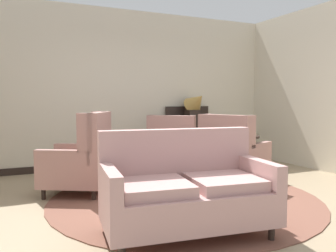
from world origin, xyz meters
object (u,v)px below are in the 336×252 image
(armchair_far_left, at_px, (232,154))
(sideboard, at_px, (192,137))
(porcelain_vase, at_px, (168,150))
(armchair_back_corner, at_px, (173,149))
(side_table, at_px, (242,154))
(coffee_table, at_px, (170,167))
(settee, at_px, (186,191))
(armchair_foreground_right, at_px, (82,160))
(gramophone, at_px, (196,103))

(armchair_far_left, xyz_separation_m, sideboard, (0.22, 1.70, 0.08))
(porcelain_vase, height_order, armchair_back_corner, armchair_back_corner)
(armchair_back_corner, height_order, side_table, armchair_back_corner)
(side_table, bearing_deg, coffee_table, -166.06)
(settee, xyz_separation_m, armchair_foreground_right, (-0.62, 1.85, 0.05))
(coffee_table, bearing_deg, armchair_back_corner, 62.70)
(gramophone, bearing_deg, sideboard, 119.05)
(settee, relative_size, sideboard, 1.44)
(porcelain_vase, xyz_separation_m, gramophone, (1.52, 1.96, 0.60))
(armchair_back_corner, xyz_separation_m, side_table, (0.69, -1.00, 0.00))
(armchair_foreground_right, height_order, gramophone, gramophone)
(side_table, bearing_deg, armchair_foreground_right, 172.39)
(coffee_table, relative_size, sideboard, 0.87)
(coffee_table, height_order, armchair_foreground_right, armchair_foreground_right)
(armchair_far_left, xyz_separation_m, armchair_back_corner, (-0.56, 0.93, -0.01))
(armchair_foreground_right, bearing_deg, armchair_far_left, 112.61)
(armchair_far_left, relative_size, armchair_back_corner, 0.99)
(settee, bearing_deg, coffee_table, 79.37)
(porcelain_vase, bearing_deg, armchair_far_left, 15.80)
(armchair_back_corner, bearing_deg, armchair_far_left, 156.13)
(sideboard, bearing_deg, porcelain_vase, -125.48)
(coffee_table, height_order, porcelain_vase, porcelain_vase)
(settee, bearing_deg, porcelain_vase, 80.02)
(porcelain_vase, relative_size, armchair_back_corner, 0.29)
(settee, distance_m, sideboard, 3.78)
(coffee_table, relative_size, porcelain_vase, 3.04)
(coffee_table, xyz_separation_m, armchair_back_corner, (0.69, 1.34, 0.03))
(armchair_back_corner, bearing_deg, coffee_table, 98.08)
(gramophone, bearing_deg, coffee_table, -126.99)
(porcelain_vase, height_order, settee, settee)
(porcelain_vase, height_order, sideboard, sideboard)
(armchair_foreground_right, xyz_separation_m, side_table, (2.38, -0.32, -0.03))
(armchair_far_left, xyz_separation_m, side_table, (0.14, -0.07, -0.01))
(coffee_table, height_order, side_table, side_table)
(coffee_table, distance_m, armchair_foreground_right, 1.20)
(porcelain_vase, height_order, side_table, porcelain_vase)
(settee, height_order, gramophone, gramophone)
(armchair_back_corner, distance_m, side_table, 1.22)
(armchair_back_corner, distance_m, gramophone, 1.32)
(armchair_far_left, height_order, armchair_back_corner, armchair_far_left)
(armchair_back_corner, distance_m, sideboard, 1.10)
(settee, bearing_deg, armchair_far_left, 51.54)
(porcelain_vase, bearing_deg, settee, -107.20)
(settee, xyz_separation_m, gramophone, (1.90, 3.20, 0.80))
(porcelain_vase, height_order, armchair_far_left, armchair_far_left)
(armchair_back_corner, distance_m, armchair_foreground_right, 1.82)
(armchair_foreground_right, relative_size, side_table, 1.53)
(settee, height_order, sideboard, sideboard)
(side_table, bearing_deg, gramophone, 85.48)
(armchair_foreground_right, bearing_deg, armchair_back_corner, 140.99)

